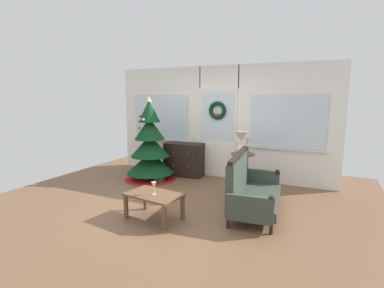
{
  "coord_description": "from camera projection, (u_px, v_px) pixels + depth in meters",
  "views": [
    {
      "loc": [
        2.32,
        -4.24,
        1.87
      ],
      "look_at": [
        0.05,
        0.55,
        1.0
      ],
      "focal_mm": 27.33,
      "sensor_mm": 36.0,
      "label": 1
    }
  ],
  "objects": [
    {
      "name": "settee_sofa",
      "position": [
        249.0,
        189.0,
        4.77
      ],
      "size": [
        0.87,
        1.66,
        0.96
      ],
      "color": "black",
      "rests_on": "ground"
    },
    {
      "name": "gift_box",
      "position": [
        160.0,
        179.0,
        6.38
      ],
      "size": [
        0.18,
        0.16,
        0.18
      ],
      "primitive_type": "cube",
      "color": "#266633",
      "rests_on": "ground"
    },
    {
      "name": "side_table",
      "position": [
        243.0,
        164.0,
        5.88
      ],
      "size": [
        0.5,
        0.48,
        0.73
      ],
      "color": "brown",
      "rests_on": "ground"
    },
    {
      "name": "back_wall_with_door",
      "position": [
        219.0,
        122.0,
        6.71
      ],
      "size": [
        5.2,
        0.19,
        2.55
      ],
      "color": "white",
      "rests_on": "ground"
    },
    {
      "name": "wine_glass",
      "position": [
        154.0,
        185.0,
        4.39
      ],
      "size": [
        0.08,
        0.08,
        0.2
      ],
      "color": "silver",
      "rests_on": "coffee_table"
    },
    {
      "name": "dresser_cabinet",
      "position": [
        184.0,
        159.0,
        6.91
      ],
      "size": [
        0.93,
        0.49,
        0.78
      ],
      "color": "black",
      "rests_on": "ground"
    },
    {
      "name": "christmas_tree",
      "position": [
        150.0,
        150.0,
        6.56
      ],
      "size": [
        1.17,
        1.17,
        1.87
      ],
      "color": "#4C331E",
      "rests_on": "ground"
    },
    {
      "name": "flower_vase",
      "position": [
        247.0,
        149.0,
        5.73
      ],
      "size": [
        0.11,
        0.1,
        0.35
      ],
      "color": "tan",
      "rests_on": "side_table"
    },
    {
      "name": "table_lamp",
      "position": [
        241.0,
        139.0,
        5.86
      ],
      "size": [
        0.28,
        0.28,
        0.44
      ],
      "color": "silver",
      "rests_on": "side_table"
    },
    {
      "name": "ground_plane",
      "position": [
        176.0,
        205.0,
        5.07
      ],
      "size": [
        6.76,
        6.76,
        0.0
      ],
      "primitive_type": "plane",
      "color": "brown"
    },
    {
      "name": "coffee_table",
      "position": [
        154.0,
        197.0,
        4.46
      ],
      "size": [
        0.91,
        0.63,
        0.4
      ],
      "color": "brown",
      "rests_on": "ground"
    }
  ]
}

